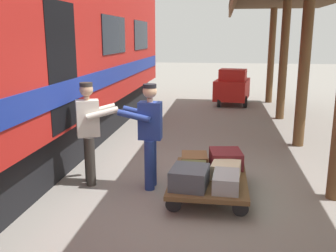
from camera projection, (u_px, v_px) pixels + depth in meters
name	position (u px, v px, depth m)	size (l,w,h in m)	color
ground_plane	(196.00, 190.00, 6.12)	(60.00, 60.00, 0.00)	gray
luggage_cart	(209.00, 179.00, 5.93)	(1.16, 1.75, 0.30)	brown
suitcase_cream_canvas	(226.00, 170.00, 5.86)	(0.42, 0.45, 0.23)	beige
suitcase_gray_aluminum	(226.00, 181.00, 5.39)	(0.36, 0.59, 0.23)	#9EA0A5
suitcase_olive_duffel	(192.00, 170.00, 5.94)	(0.39, 0.49, 0.18)	brown
suitcase_brown_leather	(194.00, 160.00, 6.40)	(0.43, 0.48, 0.19)	brown
suitcase_slate_roller	(189.00, 177.00, 5.46)	(0.51, 0.57, 0.29)	#4C515B
suitcase_maroon_trunk	(226.00, 159.00, 6.32)	(0.50, 0.55, 0.27)	maroon
porter_in_overalls	(149.00, 133.00, 6.05)	(0.67, 0.43, 1.70)	navy
porter_by_door	(90.00, 130.00, 6.23)	(0.74, 0.60, 1.70)	#332D28
baggage_tug	(232.00, 87.00, 13.65)	(1.36, 1.86, 1.30)	#B21E19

